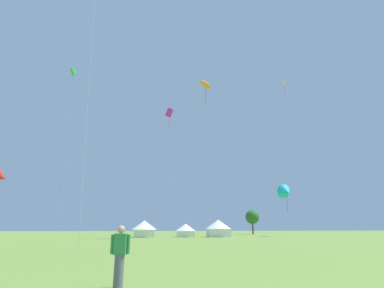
# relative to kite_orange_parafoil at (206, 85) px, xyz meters

# --- Properties ---
(kite_orange_parafoil) EXTENTS (3.89, 3.69, 29.18)m
(kite_orange_parafoil) POSITION_rel_kite_orange_parafoil_xyz_m (0.00, 0.00, 0.00)
(kite_orange_parafoil) COLOR orange
(kite_orange_parafoil) RESTS_ON ground
(kite_green_box) EXTENTS (2.41, 3.03, 35.01)m
(kite_green_box) POSITION_rel_kite_orange_parafoil_xyz_m (-27.15, 9.29, 5.42)
(kite_green_box) COLOR green
(kite_green_box) RESTS_ON ground
(kite_cyan_delta) EXTENTS (3.83, 3.27, 10.89)m
(kite_cyan_delta) POSITION_rel_kite_orange_parafoil_xyz_m (19.06, 8.33, -19.50)
(kite_cyan_delta) COLOR #1EB7CC
(kite_cyan_delta) RESTS_ON ground
(kite_orange_diamond) EXTENTS (2.02, 3.19, 34.78)m
(kite_orange_diamond) POSITION_rel_kite_orange_parafoil_xyz_m (20.38, 6.99, 3.47)
(kite_orange_diamond) COLOR orange
(kite_orange_diamond) RESTS_ON ground
(kite_magenta_box) EXTENTS (1.72, 1.57, 23.04)m
(kite_magenta_box) POSITION_rel_kite_orange_parafoil_xyz_m (-6.98, -0.37, -6.48)
(kite_magenta_box) COLOR #E02DA3
(kite_magenta_box) RESTS_ON ground
(person_spectator) EXTENTS (0.57, 0.28, 1.73)m
(person_spectator) POSITION_rel_kite_orange_parafoil_xyz_m (-11.59, -42.25, -27.74)
(person_spectator) COLOR #565B66
(person_spectator) RESTS_ON ground
(festival_tent_center) EXTENTS (4.75, 4.75, 3.09)m
(festival_tent_center) POSITION_rel_kite_orange_parafoil_xyz_m (-10.63, 8.03, -26.88)
(festival_tent_center) COLOR white
(festival_tent_center) RESTS_ON ground
(festival_tent_left) EXTENTS (3.89, 3.89, 2.53)m
(festival_tent_left) POSITION_rel_kite_orange_parafoil_xyz_m (-2.65, 8.03, -27.19)
(festival_tent_left) COLOR white
(festival_tent_left) RESTS_ON ground
(festival_tent_right) EXTENTS (5.10, 5.10, 3.31)m
(festival_tent_right) POSITION_rel_kite_orange_parafoil_xyz_m (3.88, 8.03, -26.75)
(festival_tent_right) COLOR white
(festival_tent_right) RESTS_ON ground
(tree_distant_left) EXTENTS (3.94, 3.94, 6.79)m
(tree_distant_left) POSITION_rel_kite_orange_parafoil_xyz_m (20.30, 33.12, -23.80)
(tree_distant_left) COLOR brown
(tree_distant_left) RESTS_ON ground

